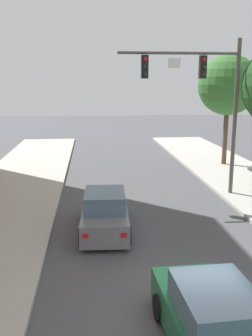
# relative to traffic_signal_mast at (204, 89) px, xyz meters

# --- Properties ---
(ground_plane) EXTENTS (120.00, 120.00, 0.00)m
(ground_plane) POSITION_rel_traffic_signal_mast_xyz_m (-2.99, -9.81, -5.31)
(ground_plane) COLOR #4C4C51
(traffic_signal_mast) EXTENTS (5.83, 0.38, 7.50)m
(traffic_signal_mast) POSITION_rel_traffic_signal_mast_xyz_m (0.00, 0.00, 0.00)
(traffic_signal_mast) COLOR #514C47
(traffic_signal_mast) RESTS_ON sidewalk_right
(car_lead_grey) EXTENTS (1.98, 4.31, 1.60)m
(car_lead_grey) POSITION_rel_traffic_signal_mast_xyz_m (-4.94, -4.08, -4.58)
(car_lead_grey) COLOR slate
(car_lead_grey) RESTS_ON ground
(car_following_green) EXTENTS (1.97, 4.30, 1.60)m
(car_following_green) POSITION_rel_traffic_signal_mast_xyz_m (-3.01, -11.08, -4.58)
(car_following_green) COLOR #1E663D
(car_following_green) RESTS_ON ground
(street_tree_third) EXTENTS (3.99, 3.99, 7.34)m
(street_tree_third) POSITION_rel_traffic_signal_mast_xyz_m (3.76, 6.86, 0.17)
(street_tree_third) COLOR brown
(street_tree_third) RESTS_ON sidewalk_right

